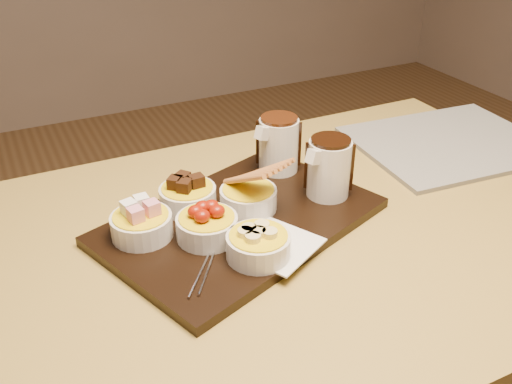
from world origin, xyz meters
name	(u,v)px	position (x,y,z in m)	size (l,w,h in m)	color
dining_table	(289,274)	(0.00, 0.00, 0.65)	(1.20, 0.80, 0.75)	#A3873C
serving_board	(240,221)	(-0.07, 0.05, 0.76)	(0.46, 0.30, 0.02)	black
napkin	(276,245)	(-0.06, -0.05, 0.77)	(0.12, 0.12, 0.00)	white
bowl_marshmallows	(142,226)	(-0.24, 0.07, 0.79)	(0.10, 0.10, 0.04)	silver
bowl_cake	(188,198)	(-0.14, 0.12, 0.79)	(0.10, 0.10, 0.04)	silver
bowl_strawberries	(207,228)	(-0.15, 0.01, 0.79)	(0.10, 0.10, 0.04)	silver
bowl_biscotti	(248,199)	(-0.05, 0.07, 0.79)	(0.10, 0.10, 0.04)	silver
bowl_bananas	(258,246)	(-0.10, -0.07, 0.79)	(0.10, 0.10, 0.04)	silver
pitcher_dark_chocolate	(329,169)	(0.10, 0.05, 0.82)	(0.08, 0.08, 0.11)	silver
pitcher_milk_chocolate	(279,145)	(0.07, 0.17, 0.82)	(0.08, 0.08, 0.11)	silver
fondue_skewers	(213,244)	(-0.15, -0.01, 0.77)	(0.26, 0.03, 0.01)	silver
newspaper	(449,143)	(0.48, 0.14, 0.76)	(0.40, 0.32, 0.01)	beige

